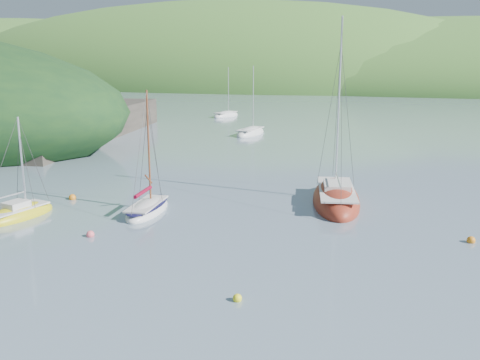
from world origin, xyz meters
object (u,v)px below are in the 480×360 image
(daysailer_white, at_px, (147,209))
(sailboat_yellow, at_px, (18,215))
(distant_sloop_a, at_px, (250,133))
(distant_sloop_c, at_px, (226,116))
(sloop_red, at_px, (336,200))

(daysailer_white, relative_size, sailboat_yellow, 1.22)
(distant_sloop_a, distance_m, distant_sloop_c, 21.14)
(distant_sloop_c, bearing_deg, distant_sloop_a, -46.58)
(distant_sloop_a, bearing_deg, daysailer_white, -75.84)
(daysailer_white, bearing_deg, sailboat_yellow, -160.02)
(sailboat_yellow, xyz_separation_m, distant_sloop_a, (2.73, 38.66, -0.00))
(sloop_red, xyz_separation_m, sailboat_yellow, (-18.11, -9.56, -0.07))
(daysailer_white, relative_size, sloop_red, 0.62)
(daysailer_white, distance_m, distant_sloop_a, 35.31)
(daysailer_white, xyz_separation_m, sloop_red, (11.11, 5.95, 0.04))
(sailboat_yellow, height_order, distant_sloop_a, distant_sloop_a)
(sailboat_yellow, bearing_deg, sloop_red, 36.93)
(sailboat_yellow, bearing_deg, distant_sloop_c, 106.51)
(sailboat_yellow, distance_m, distant_sloop_a, 38.76)
(distant_sloop_c, bearing_deg, sailboat_yellow, -67.89)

